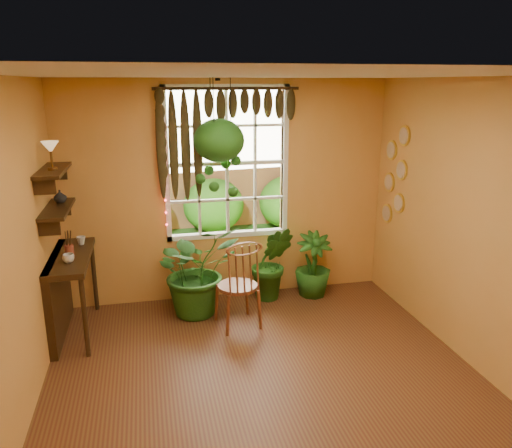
{
  "coord_description": "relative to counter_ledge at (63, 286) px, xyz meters",
  "views": [
    {
      "loc": [
        -0.97,
        -3.67,
        2.65
      ],
      "look_at": [
        0.11,
        1.15,
        1.24
      ],
      "focal_mm": 35.0,
      "sensor_mm": 36.0,
      "label": 1
    }
  ],
  "objects": [
    {
      "name": "potted_plant_left",
      "position": [
        1.45,
        0.2,
        -0.0
      ],
      "size": [
        1.22,
        1.14,
        1.09
      ],
      "primitive_type": "imported",
      "rotation": [
        0.0,
        0.0,
        0.35
      ],
      "color": "#164713",
      "rests_on": "floor"
    },
    {
      "name": "wall_plates",
      "position": [
        3.89,
        0.19,
        1.0
      ],
      "size": [
        0.04,
        0.32,
        1.1
      ],
      "primitive_type": null,
      "color": "#F3E2C7",
      "rests_on": "wall_right"
    },
    {
      "name": "counter_ledge",
      "position": [
        0.0,
        0.0,
        0.0
      ],
      "size": [
        0.4,
        1.2,
        0.9
      ],
      "color": "#32200D",
      "rests_on": "floor"
    },
    {
      "name": "floor",
      "position": [
        1.91,
        -1.6,
        -0.55
      ],
      "size": [
        4.5,
        4.5,
        0.0
      ],
      "primitive_type": "plane",
      "color": "brown",
      "rests_on": "ground"
    },
    {
      "name": "cup_a",
      "position": [
        0.13,
        -0.25,
        0.39
      ],
      "size": [
        0.13,
        0.13,
        0.09
      ],
      "primitive_type": "imported",
      "rotation": [
        0.0,
        0.0,
        -0.14
      ],
      "color": "silver",
      "rests_on": "counter_ledge"
    },
    {
      "name": "cup_b",
      "position": [
        0.19,
        0.34,
        0.39
      ],
      "size": [
        0.12,
        0.12,
        0.09
      ],
      "primitive_type": "imported",
      "rotation": [
        0.0,
        0.0,
        -0.23
      ],
      "color": "beige",
      "rests_on": "counter_ledge"
    },
    {
      "name": "potted_plant_mid",
      "position": [
        2.41,
        0.39,
        -0.07
      ],
      "size": [
        0.6,
        0.52,
        0.95
      ],
      "primitive_type": "imported",
      "rotation": [
        0.0,
        0.0,
        -0.2
      ],
      "color": "#164713",
      "rests_on": "floor"
    },
    {
      "name": "window",
      "position": [
        1.91,
        0.68,
        1.15
      ],
      "size": [
        1.52,
        0.1,
        1.86
      ],
      "color": "white",
      "rests_on": "wall_back"
    },
    {
      "name": "brush_jar",
      "position": [
        0.11,
        -0.02,
        0.48
      ],
      "size": [
        0.09,
        0.09,
        0.34
      ],
      "color": "brown",
      "rests_on": "counter_ledge"
    },
    {
      "name": "hanging_basket",
      "position": [
        1.78,
        0.44,
        1.38
      ],
      "size": [
        0.59,
        0.59,
        1.35
      ],
      "color": "black",
      "rests_on": "ceiling"
    },
    {
      "name": "wall_left",
      "position": [
        -0.09,
        -1.6,
        0.8
      ],
      "size": [
        0.0,
        4.5,
        4.5
      ],
      "primitive_type": "plane",
      "rotation": [
        1.57,
        0.0,
        1.57
      ],
      "color": "#D79649",
      "rests_on": "floor"
    },
    {
      "name": "windsor_chair",
      "position": [
        1.87,
        -0.25,
        -0.21
      ],
      "size": [
        0.52,
        0.54,
        1.19
      ],
      "rotation": [
        0.0,
        0.0,
        0.19
      ],
      "color": "brown",
      "rests_on": "floor"
    },
    {
      "name": "ceiling",
      "position": [
        1.91,
        -1.6,
        2.15
      ],
      "size": [
        4.5,
        4.5,
        0.0
      ],
      "primitive_type": "plane",
      "rotation": [
        3.14,
        0.0,
        0.0
      ],
      "color": "white",
      "rests_on": "wall_back"
    },
    {
      "name": "tiffany_lamp",
      "position": [
        0.05,
        -0.09,
        1.47
      ],
      "size": [
        0.17,
        0.17,
        0.28
      ],
      "color": "brown",
      "rests_on": "shelf_upper"
    },
    {
      "name": "valance_vine",
      "position": [
        1.82,
        0.56,
        1.73
      ],
      "size": [
        1.7,
        0.12,
        1.1
      ],
      "color": "#32200D",
      "rests_on": "window"
    },
    {
      "name": "backyard",
      "position": [
        2.15,
        5.27,
        0.73
      ],
      "size": [
        14.0,
        10.0,
        12.0
      ],
      "color": "#275719",
      "rests_on": "ground"
    },
    {
      "name": "string_lights",
      "position": [
        1.15,
        0.59,
        1.2
      ],
      "size": [
        0.03,
        0.03,
        1.54
      ],
      "primitive_type": null,
      "color": "#FF2633",
      "rests_on": "window"
    },
    {
      "name": "wall_back",
      "position": [
        1.91,
        0.65,
        0.8
      ],
      "size": [
        4.0,
        0.0,
        4.0
      ],
      "primitive_type": "plane",
      "rotation": [
        1.57,
        0.0,
        0.0
      ],
      "color": "#D79649",
      "rests_on": "floor"
    },
    {
      "name": "shelf_lower",
      "position": [
        0.03,
        0.0,
        0.85
      ],
      "size": [
        0.25,
        0.9,
        0.04
      ],
      "primitive_type": "cube",
      "color": "#32200D",
      "rests_on": "wall_left"
    },
    {
      "name": "shelf_upper",
      "position": [
        0.03,
        0.0,
        1.25
      ],
      "size": [
        0.25,
        0.9,
        0.04
      ],
      "primitive_type": "cube",
      "color": "#32200D",
      "rests_on": "wall_left"
    },
    {
      "name": "shelf_vase",
      "position": [
        0.04,
        0.21,
        0.93
      ],
      "size": [
        0.14,
        0.14,
        0.14
      ],
      "primitive_type": "imported",
      "rotation": [
        0.0,
        0.0,
        -0.04
      ],
      "color": "#B2AD99",
      "rests_on": "shelf_lower"
    },
    {
      "name": "wall_right",
      "position": [
        3.91,
        -1.6,
        0.8
      ],
      "size": [
        0.0,
        4.5,
        4.5
      ],
      "primitive_type": "plane",
      "rotation": [
        1.57,
        0.0,
        -1.57
      ],
      "color": "#D79649",
      "rests_on": "floor"
    },
    {
      "name": "potted_plant_right",
      "position": [
        2.95,
        0.39,
        -0.14
      ],
      "size": [
        0.48,
        0.48,
        0.83
      ],
      "primitive_type": "imported",
      "rotation": [
        0.0,
        0.0,
        0.03
      ],
      "color": "#164713",
      "rests_on": "floor"
    }
  ]
}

